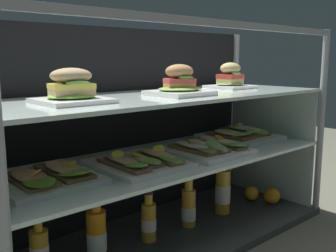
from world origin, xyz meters
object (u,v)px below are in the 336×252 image
(plated_roll_sandwich_far_right, at_px, (72,90))
(open_sandwich_tray_near_right_corner, at_px, (240,135))
(open_sandwich_tray_far_left, at_px, (140,161))
(juice_bottle_front_second, at_px, (97,234))
(open_sandwich_tray_right_of_center, at_px, (206,148))
(juice_bottle_back_center, at_px, (149,221))
(plated_roll_sandwich_mid_right, at_px, (230,78))
(open_sandwich_tray_mid_left, at_px, (47,177))
(orange_fruit_near_left_post, at_px, (272,196))
(juice_bottle_front_middle, at_px, (222,191))
(plated_roll_sandwich_near_right_corner, at_px, (180,85))
(orange_fruit_beside_bottles, at_px, (252,193))
(juice_bottle_front_fourth, at_px, (189,207))

(plated_roll_sandwich_far_right, distance_m, open_sandwich_tray_near_right_corner, 0.94)
(open_sandwich_tray_far_left, height_order, open_sandwich_tray_near_right_corner, open_sandwich_tray_near_right_corner)
(open_sandwich_tray_far_left, height_order, juice_bottle_front_second, open_sandwich_tray_far_left)
(open_sandwich_tray_right_of_center, bearing_deg, juice_bottle_back_center, 167.78)
(plated_roll_sandwich_mid_right, relative_size, open_sandwich_tray_mid_left, 0.55)
(open_sandwich_tray_near_right_corner, distance_m, orange_fruit_near_left_post, 0.34)
(juice_bottle_front_middle, bearing_deg, open_sandwich_tray_far_left, -175.21)
(plated_roll_sandwich_near_right_corner, distance_m, open_sandwich_tray_right_of_center, 0.30)
(plated_roll_sandwich_near_right_corner, distance_m, orange_fruit_beside_bottles, 0.79)
(open_sandwich_tray_far_left, relative_size, juice_bottle_front_second, 1.40)
(juice_bottle_front_second, distance_m, orange_fruit_near_left_post, 0.91)
(plated_roll_sandwich_far_right, relative_size, open_sandwich_tray_right_of_center, 0.62)
(open_sandwich_tray_mid_left, xyz_separation_m, open_sandwich_tray_near_right_corner, (0.97, 0.03, 0.00))
(juice_bottle_front_middle, xyz_separation_m, orange_fruit_near_left_post, (0.26, -0.09, -0.06))
(plated_roll_sandwich_far_right, xyz_separation_m, orange_fruit_near_left_post, (1.01, -0.05, -0.56))
(plated_roll_sandwich_near_right_corner, relative_size, open_sandwich_tray_far_left, 0.61)
(juice_bottle_front_fourth, bearing_deg, plated_roll_sandwich_far_right, -177.00)
(plated_roll_sandwich_far_right, bearing_deg, juice_bottle_front_fourth, 3.00)
(open_sandwich_tray_near_right_corner, relative_size, juice_bottle_front_middle, 1.26)
(plated_roll_sandwich_mid_right, bearing_deg, orange_fruit_beside_bottles, -13.22)
(open_sandwich_tray_right_of_center, bearing_deg, open_sandwich_tray_near_right_corner, 14.46)
(juice_bottle_front_fourth, bearing_deg, orange_fruit_near_left_post, -9.72)
(open_sandwich_tray_mid_left, height_order, juice_bottle_back_center, open_sandwich_tray_mid_left)
(open_sandwich_tray_far_left, relative_size, open_sandwich_tray_right_of_center, 1.00)
(plated_roll_sandwich_mid_right, distance_m, juice_bottle_front_fourth, 0.60)
(plated_roll_sandwich_near_right_corner, bearing_deg, open_sandwich_tray_far_left, 171.52)
(plated_roll_sandwich_far_right, bearing_deg, orange_fruit_near_left_post, -3.10)
(juice_bottle_front_fourth, height_order, orange_fruit_near_left_post, juice_bottle_front_fourth)
(orange_fruit_near_left_post, bearing_deg, plated_roll_sandwich_mid_right, 145.36)
(open_sandwich_tray_mid_left, relative_size, orange_fruit_near_left_post, 4.17)
(open_sandwich_tray_mid_left, xyz_separation_m, juice_bottle_back_center, (0.40, -0.00, -0.25))
(plated_roll_sandwich_mid_right, height_order, juice_bottle_back_center, plated_roll_sandwich_mid_right)
(open_sandwich_tray_far_left, bearing_deg, plated_roll_sandwich_near_right_corner, -8.48)
(plated_roll_sandwich_near_right_corner, distance_m, plated_roll_sandwich_mid_right, 0.42)
(juice_bottle_front_second, bearing_deg, juice_bottle_front_middle, -1.51)
(open_sandwich_tray_right_of_center, xyz_separation_m, orange_fruit_near_left_post, (0.43, -0.04, -0.30))
(juice_bottle_front_second, height_order, juice_bottle_front_middle, juice_bottle_front_middle)
(open_sandwich_tray_right_of_center, height_order, open_sandwich_tray_near_right_corner, open_sandwich_tray_near_right_corner)
(plated_roll_sandwich_mid_right, bearing_deg, plated_roll_sandwich_far_right, -175.04)
(orange_fruit_beside_bottles, bearing_deg, open_sandwich_tray_far_left, -176.50)
(orange_fruit_near_left_post, bearing_deg, juice_bottle_front_middle, 161.35)
(plated_roll_sandwich_mid_right, distance_m, open_sandwich_tray_right_of_center, 0.38)
(plated_roll_sandwich_far_right, bearing_deg, juice_bottle_front_second, 27.41)
(plated_roll_sandwich_near_right_corner, xyz_separation_m, open_sandwich_tray_mid_left, (-0.49, 0.07, -0.26))
(juice_bottle_front_second, bearing_deg, orange_fruit_near_left_post, -6.66)
(juice_bottle_front_middle, bearing_deg, plated_roll_sandwich_near_right_corner, -168.42)
(juice_bottle_front_second, bearing_deg, open_sandwich_tray_far_left, -21.44)
(juice_bottle_front_fourth, relative_size, juice_bottle_front_middle, 0.84)
(plated_roll_sandwich_mid_right, height_order, juice_bottle_front_middle, plated_roll_sandwich_mid_right)
(orange_fruit_near_left_post, bearing_deg, orange_fruit_beside_bottles, 111.57)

